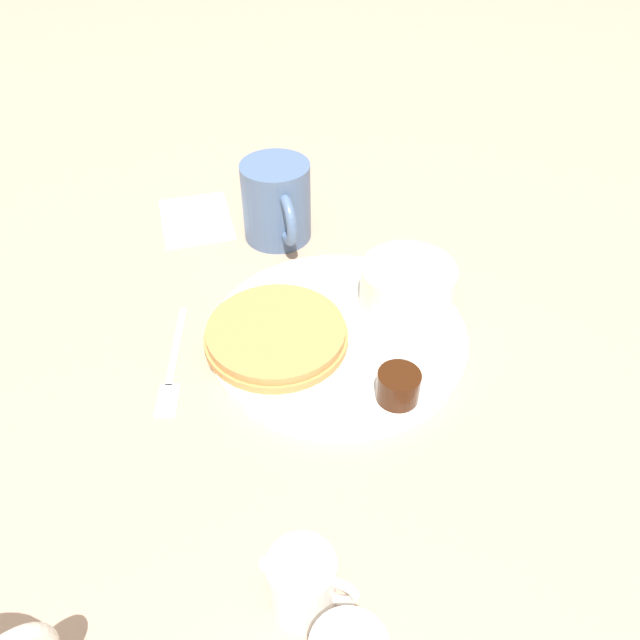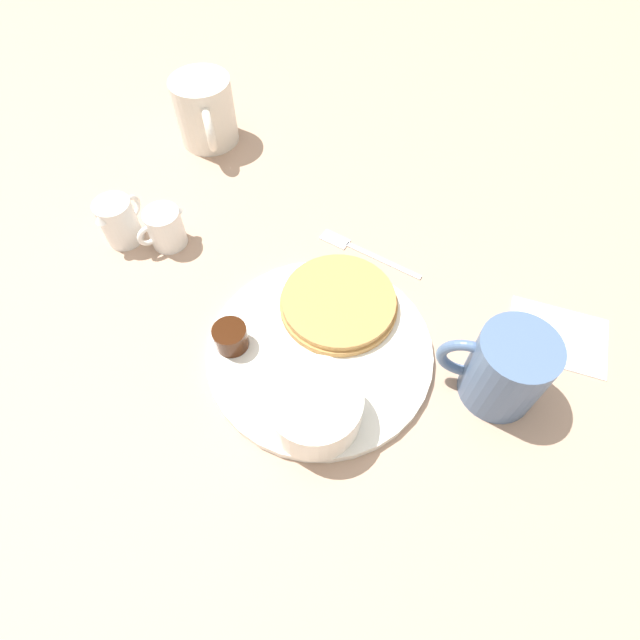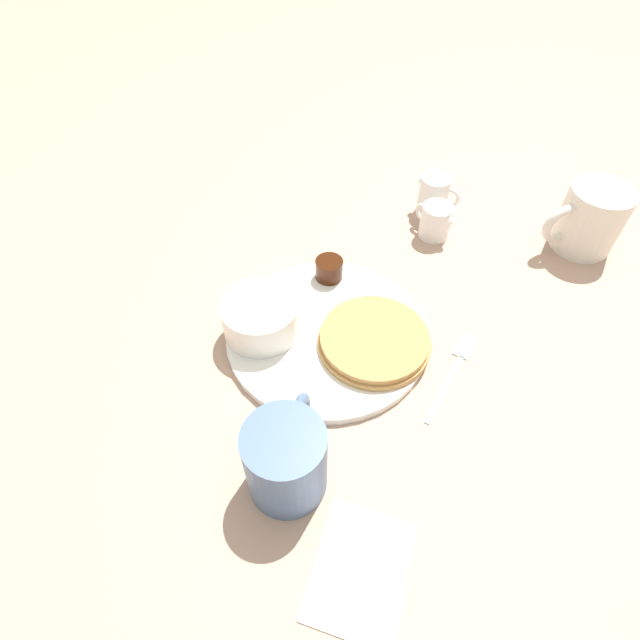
{
  "view_description": "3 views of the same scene",
  "coord_description": "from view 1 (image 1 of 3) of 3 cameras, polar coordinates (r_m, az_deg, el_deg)",
  "views": [
    {
      "loc": [
        0.41,
        -0.23,
        0.45
      ],
      "look_at": [
        -0.0,
        -0.02,
        0.03
      ],
      "focal_mm": 35.0,
      "sensor_mm": 36.0,
      "label": 1
    },
    {
      "loc": [
        -0.03,
        0.3,
        0.53
      ],
      "look_at": [
        0.0,
        -0.02,
        0.04
      ],
      "focal_mm": 28.0,
      "sensor_mm": 36.0,
      "label": 2
    },
    {
      "loc": [
        -0.42,
        -0.03,
        0.53
      ],
      "look_at": [
        -0.0,
        0.01,
        0.04
      ],
      "focal_mm": 28.0,
      "sensor_mm": 36.0,
      "label": 3
    }
  ],
  "objects": [
    {
      "name": "syrup_cup",
      "position": [
        0.58,
        7.17,
        -6.01
      ],
      "size": [
        0.04,
        0.04,
        0.03
      ],
      "color": "#38190A",
      "rests_on": "plate"
    },
    {
      "name": "bowl",
      "position": [
        0.67,
        8.01,
        3.21
      ],
      "size": [
        0.1,
        0.1,
        0.05
      ],
      "color": "white",
      "rests_on": "plate"
    },
    {
      "name": "pancake_stack",
      "position": [
        0.63,
        -4.03,
        -1.33
      ],
      "size": [
        0.15,
        0.15,
        0.02
      ],
      "color": "#B78447",
      "rests_on": "plate"
    },
    {
      "name": "fork",
      "position": [
        0.64,
        -13.42,
        -4.41
      ],
      "size": [
        0.14,
        0.08,
        0.0
      ],
      "color": "silver",
      "rests_on": "ground_plane"
    },
    {
      "name": "plate",
      "position": [
        0.65,
        1.64,
        -1.42
      ],
      "size": [
        0.27,
        0.27,
        0.01
      ],
      "color": "white",
      "rests_on": "ground_plane"
    },
    {
      "name": "coffee_mug",
      "position": [
        0.78,
        -3.95,
        10.67
      ],
      "size": [
        0.12,
        0.08,
        0.1
      ],
      "color": "slate",
      "rests_on": "ground_plane"
    },
    {
      "name": "napkin",
      "position": [
        0.85,
        -11.26,
        9.1
      ],
      "size": [
        0.13,
        0.11,
        0.0
      ],
      "color": "white",
      "rests_on": "ground_plane"
    },
    {
      "name": "butter_ramekin",
      "position": [
        0.68,
        9.5,
        2.06
      ],
      "size": [
        0.05,
        0.05,
        0.04
      ],
      "color": "white",
      "rests_on": "plate"
    },
    {
      "name": "creamer_pitcher_near",
      "position": [
        0.47,
        -1.58,
        -22.88
      ],
      "size": [
        0.06,
        0.06,
        0.06
      ],
      "color": "white",
      "rests_on": "ground_plane"
    },
    {
      "name": "ground_plane",
      "position": [
        0.66,
        1.63,
        -1.8
      ],
      "size": [
        4.0,
        4.0,
        0.0
      ],
      "primitive_type": "plane",
      "color": "tan"
    }
  ]
}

